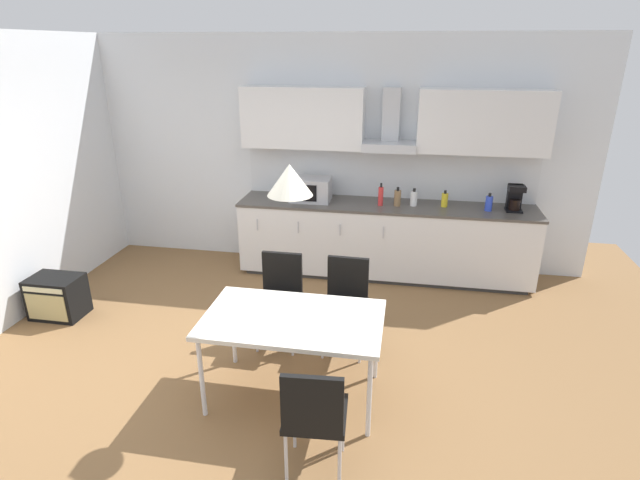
{
  "coord_description": "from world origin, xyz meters",
  "views": [
    {
      "loc": [
        1.11,
        -3.52,
        2.67
      ],
      "look_at": [
        0.36,
        0.67,
        1.0
      ],
      "focal_mm": 28.0,
      "sensor_mm": 36.0,
      "label": 1
    }
  ],
  "objects": [
    {
      "name": "microwave",
      "position": [
        -0.03,
        2.19,
        1.05
      ],
      "size": [
        0.48,
        0.35,
        0.28
      ],
      "color": "#ADADB2",
      "rests_on": "kitchen_counter"
    },
    {
      "name": "chair_near_right",
      "position": [
        0.63,
        -1.06,
        0.53
      ],
      "size": [
        0.43,
        0.43,
        0.87
      ],
      "color": "black",
      "rests_on": "ground_plane"
    },
    {
      "name": "wall_back",
      "position": [
        0.0,
        2.57,
        1.41
      ],
      "size": [
        6.62,
        0.1,
        2.81
      ],
      "primitive_type": "cube",
      "color": "silver",
      "rests_on": "ground_plane"
    },
    {
      "name": "bottle_yellow",
      "position": [
        1.56,
        2.23,
        0.99
      ],
      "size": [
        0.08,
        0.08,
        0.19
      ],
      "color": "yellow",
      "rests_on": "kitchen_counter"
    },
    {
      "name": "chair_far_left",
      "position": [
        0.01,
        0.52,
        0.53
      ],
      "size": [
        0.4,
        0.4,
        0.87
      ],
      "color": "black",
      "rests_on": "ground_plane"
    },
    {
      "name": "bottle_blue",
      "position": [
        2.05,
        2.16,
        0.99
      ],
      "size": [
        0.08,
        0.08,
        0.21
      ],
      "color": "blue",
      "rests_on": "kitchen_counter"
    },
    {
      "name": "dining_table",
      "position": [
        0.32,
        -0.27,
        0.68
      ],
      "size": [
        1.38,
        0.82,
        0.72
      ],
      "color": "silver",
      "rests_on": "ground_plane"
    },
    {
      "name": "kitchen_counter",
      "position": [
        0.88,
        2.2,
        0.46
      ],
      "size": [
        3.52,
        0.67,
        0.91
      ],
      "color": "#333333",
      "rests_on": "ground_plane"
    },
    {
      "name": "bottle_brown",
      "position": [
        1.02,
        2.17,
        1.0
      ],
      "size": [
        0.08,
        0.08,
        0.22
      ],
      "color": "brown",
      "rests_on": "kitchen_counter"
    },
    {
      "name": "pendant_lamp",
      "position": [
        0.32,
        -0.27,
        1.81
      ],
      "size": [
        0.32,
        0.32,
        0.22
      ],
      "primitive_type": "cone",
      "color": "silver"
    },
    {
      "name": "upper_wall_cabinets",
      "position": [
        0.88,
        2.35,
        1.86
      ],
      "size": [
        3.5,
        0.4,
        0.7
      ],
      "color": "silver"
    },
    {
      "name": "guitar_amp",
      "position": [
        -2.41,
        0.55,
        0.22
      ],
      "size": [
        0.52,
        0.37,
        0.44
      ],
      "color": "black",
      "rests_on": "ground_plane"
    },
    {
      "name": "ground_plane",
      "position": [
        0.0,
        0.0,
        -0.01
      ],
      "size": [
        8.28,
        7.55,
        0.02
      ],
      "primitive_type": "cube",
      "color": "brown"
    },
    {
      "name": "bottle_red",
      "position": [
        0.82,
        2.14,
        1.02
      ],
      "size": [
        0.06,
        0.06,
        0.27
      ],
      "color": "red",
      "rests_on": "kitchen_counter"
    },
    {
      "name": "chair_far_right",
      "position": [
        0.63,
        0.52,
        0.53
      ],
      "size": [
        0.41,
        0.41,
        0.87
      ],
      "color": "black",
      "rests_on": "ground_plane"
    },
    {
      "name": "backsplash_tile",
      "position": [
        0.88,
        2.51,
        1.19
      ],
      "size": [
        3.5,
        0.02,
        0.58
      ],
      "primitive_type": "cube",
      "color": "silver",
      "rests_on": "kitchen_counter"
    },
    {
      "name": "bottle_white",
      "position": [
        1.21,
        2.2,
        1.0
      ],
      "size": [
        0.08,
        0.08,
        0.21
      ],
      "color": "white",
      "rests_on": "kitchen_counter"
    },
    {
      "name": "coffee_maker",
      "position": [
        2.33,
        2.22,
        1.06
      ],
      "size": [
        0.18,
        0.19,
        0.3
      ],
      "color": "black",
      "rests_on": "kitchen_counter"
    }
  ]
}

